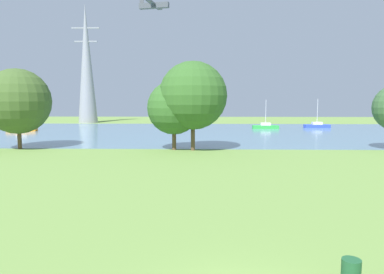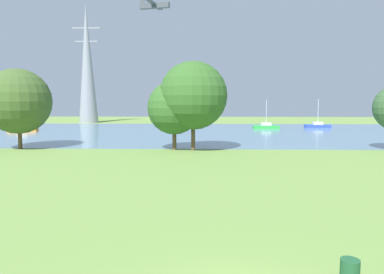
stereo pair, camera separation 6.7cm
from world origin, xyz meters
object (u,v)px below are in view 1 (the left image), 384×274
sailboat_orange (22,129)px  light_aircraft (154,5)px  sailboat_green (265,126)px  tree_west_near (174,108)px  electricity_pylon (87,64)px  litter_bin (351,272)px  sailboat_blue (317,125)px  tree_mid_shore (193,96)px  tree_east_near (18,101)px

sailboat_orange → light_aircraft: size_ratio=0.92×
sailboat_green → tree_west_near: size_ratio=0.72×
sailboat_orange → electricity_pylon: bearing=79.3°
tree_west_near → light_aircraft: 44.02m
litter_bin → sailboat_green: 56.49m
sailboat_blue → tree_mid_shore: bearing=-126.9°
electricity_pylon → light_aircraft: 20.84m
tree_east_near → tree_west_near: bearing=-0.7°
sailboat_orange → tree_east_near: tree_east_near is taller
tree_east_near → litter_bin: bearing=-48.8°
sailboat_green → sailboat_orange: size_ratio=0.69×
electricity_pylon → sailboat_orange: bearing=-100.7°
sailboat_blue → tree_east_near: size_ratio=0.62×
electricity_pylon → light_aircraft: electricity_pylon is taller
sailboat_orange → electricity_pylon: size_ratio=0.29×
tree_mid_shore → light_aircraft: light_aircraft is taller
litter_bin → tree_mid_shore: size_ratio=0.08×
sailboat_green → electricity_pylon: bearing=157.7°
sailboat_blue → electricity_pylon: (-48.82, 13.44, 13.09)m
sailboat_orange → light_aircraft: 36.33m
sailboat_green → tree_mid_shore: 31.59m
tree_east_near → light_aircraft: bearing=75.3°
tree_west_near → sailboat_green: bearing=62.0°
litter_bin → sailboat_blue: bearing=73.2°
sailboat_blue → tree_east_near: (-42.37, -30.15, 4.81)m
sailboat_blue → tree_west_near: 39.64m
litter_bin → tree_east_near: 37.84m
electricity_pylon → light_aircraft: bearing=-18.5°
sailboat_orange → sailboat_blue: sailboat_orange is taller
tree_west_near → tree_mid_shore: bearing=-10.7°
tree_west_near → litter_bin: bearing=-75.1°
tree_west_near → sailboat_orange: bearing=142.6°
litter_bin → sailboat_orange: 60.77m
sailboat_orange → sailboat_blue: (53.05, 8.99, -0.03)m
sailboat_green → tree_mid_shore: size_ratio=0.56×
tree_east_near → light_aircraft: 44.08m
sailboat_blue → electricity_pylon: 52.30m
sailboat_green → tree_west_near: tree_west_near is taller
sailboat_blue → light_aircraft: 41.44m
tree_mid_shore → electricity_pylon: size_ratio=0.35×
litter_bin → tree_west_near: bearing=104.9°
tree_west_near → tree_mid_shore: 2.47m
sailboat_green → tree_east_near: 42.71m
tree_east_near → tree_mid_shore: 19.30m
litter_bin → tree_west_near: 29.32m
sailboat_orange → sailboat_blue: 53.81m
tree_mid_shore → tree_east_near: bearing=178.2°
tree_east_near → light_aircraft: light_aircraft is taller
electricity_pylon → light_aircraft: size_ratio=3.20×
sailboat_orange → tree_east_near: size_ratio=0.88×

